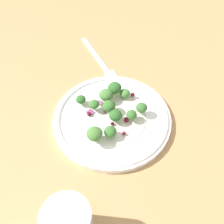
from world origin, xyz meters
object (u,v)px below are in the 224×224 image
Objects in this scene: broccoli_floret_2 at (116,116)px; plate at (112,118)px; fork at (100,60)px; broccoli_floret_0 at (110,132)px; broccoli_floret_1 at (142,108)px.

plate is at bearing -169.67° from broccoli_floret_2.
plate reaches higher than fork.
broccoli_floret_0 is 3.70cm from broccoli_floret_2.
fork is at bearing 170.94° from plate.
broccoli_floret_0 is 1.05× the size of broccoli_floret_1.
broccoli_floret_1 is at bearing 7.82° from fork.
plate is 9.17× the size of broccoli_floret_2.
broccoli_floret_2 is 0.14× the size of fork.
broccoli_floret_2 reaches higher than broccoli_floret_0.
plate is 6.35cm from broccoli_floret_1.
broccoli_floret_0 reaches higher than plate.
plate is 10.45× the size of broccoli_floret_1.
broccoli_floret_1 is at bearing 77.65° from plate.
plate is 2.74cm from broccoli_floret_2.
broccoli_floret_1 reaches higher than broccoli_floret_0.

